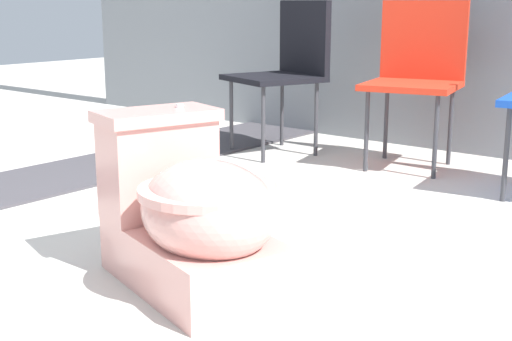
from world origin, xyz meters
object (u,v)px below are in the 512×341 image
object	(u,v)px
toilet	(192,216)
folding_chair_middle	(417,66)
boulder_near	(137,143)
folding_chair_left	(289,60)

from	to	relation	value
toilet	folding_chair_middle	xyz separation A→B (m)	(-0.26, 1.91, 0.29)
toilet	boulder_near	bearing A→B (deg)	160.98
folding_chair_left	boulder_near	xyz separation A→B (m)	(-0.47, -0.71, -0.41)
folding_chair_middle	boulder_near	size ratio (longest dim) A/B	2.43
folding_chair_middle	boulder_near	distance (m)	1.51
folding_chair_left	folding_chair_middle	size ratio (longest dim) A/B	1.00
folding_chair_middle	boulder_near	world-z (taller)	folding_chair_middle
folding_chair_middle	boulder_near	xyz separation A→B (m)	(-1.17, -0.87, -0.41)
folding_chair_middle	boulder_near	bearing A→B (deg)	-66.20
folding_chair_left	folding_chair_middle	distance (m)	0.71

